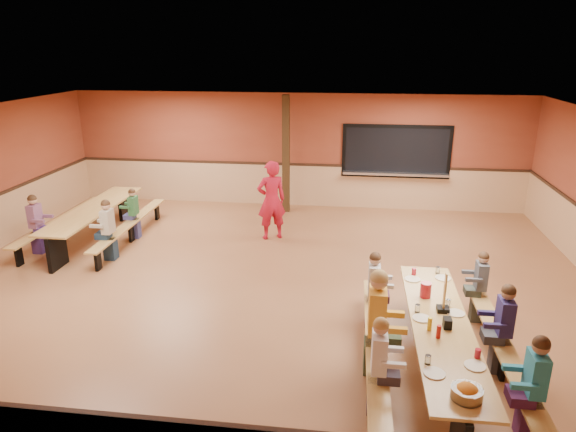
# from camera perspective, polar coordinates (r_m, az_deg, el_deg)

# --- Properties ---
(ground) EXTENTS (12.00, 12.00, 0.00)m
(ground) POSITION_cam_1_polar(r_m,az_deg,el_deg) (9.47, -2.55, -7.60)
(ground) COLOR brown
(ground) RESTS_ON ground
(room_envelope) EXTENTS (12.04, 10.04, 3.02)m
(room_envelope) POSITION_cam_1_polar(r_m,az_deg,el_deg) (9.19, -2.61, -3.73)
(room_envelope) COLOR brown
(room_envelope) RESTS_ON ground
(kitchen_pass_through) EXTENTS (2.78, 0.28, 1.38)m
(kitchen_pass_through) POSITION_cam_1_polar(r_m,az_deg,el_deg) (13.65, 11.92, 6.78)
(kitchen_pass_through) COLOR black
(kitchen_pass_through) RESTS_ON ground
(structural_post) EXTENTS (0.18, 0.18, 3.00)m
(structural_post) POSITION_cam_1_polar(r_m,az_deg,el_deg) (13.16, -0.22, 6.81)
(structural_post) COLOR black
(structural_post) RESTS_ON ground
(cafeteria_table_main) EXTENTS (1.91, 3.70, 0.74)m
(cafeteria_table_main) POSITION_cam_1_polar(r_m,az_deg,el_deg) (7.15, 16.48, -12.90)
(cafeteria_table_main) COLOR #B58C47
(cafeteria_table_main) RESTS_ON ground
(cafeteria_table_second) EXTENTS (1.91, 3.70, 0.74)m
(cafeteria_table_second) POSITION_cam_1_polar(r_m,az_deg,el_deg) (12.16, -20.72, -0.15)
(cafeteria_table_second) COLOR #B58C47
(cafeteria_table_second) RESTS_ON ground
(seated_child_white_left) EXTENTS (0.38, 0.31, 1.23)m
(seated_child_white_left) POSITION_cam_1_polar(r_m,az_deg,el_deg) (6.29, 10.01, -16.16)
(seated_child_white_left) COLOR white
(seated_child_white_left) RESTS_ON ground
(seated_adult_yellow) EXTENTS (0.48, 0.40, 1.45)m
(seated_adult_yellow) POSITION_cam_1_polar(r_m,az_deg,el_deg) (6.91, 9.81, -11.65)
(seated_adult_yellow) COLOR gold
(seated_adult_yellow) RESTS_ON ground
(seated_child_grey_left) EXTENTS (0.37, 0.30, 1.21)m
(seated_child_grey_left) POSITION_cam_1_polar(r_m,az_deg,el_deg) (8.01, 9.47, -8.15)
(seated_child_grey_left) COLOR #BDBDBD
(seated_child_grey_left) RESTS_ON ground
(seated_child_teal_right) EXTENTS (0.39, 0.32, 1.25)m
(seated_child_teal_right) POSITION_cam_1_polar(r_m,az_deg,el_deg) (6.43, 25.61, -16.93)
(seated_child_teal_right) COLOR teal
(seated_child_teal_right) RESTS_ON ground
(seated_child_navy_right) EXTENTS (0.39, 0.32, 1.25)m
(seated_child_navy_right) POSITION_cam_1_polar(r_m,az_deg,el_deg) (7.43, 22.78, -11.54)
(seated_child_navy_right) COLOR navy
(seated_child_navy_right) RESTS_ON ground
(seated_child_char_right) EXTENTS (0.34, 0.28, 1.15)m
(seated_child_char_right) POSITION_cam_1_polar(r_m,az_deg,el_deg) (8.60, 20.53, -7.42)
(seated_child_char_right) COLOR #494C53
(seated_child_char_right) RESTS_ON ground
(seated_child_purple_sec) EXTENTS (0.38, 0.31, 1.24)m
(seated_child_purple_sec) POSITION_cam_1_polar(r_m,az_deg,el_deg) (11.86, -26.18, -0.86)
(seated_child_purple_sec) COLOR #7A4A6C
(seated_child_purple_sec) RESTS_ON ground
(seated_child_green_sec) EXTENTS (0.33, 0.27, 1.13)m
(seated_child_green_sec) POSITION_cam_1_polar(r_m,az_deg,el_deg) (11.99, -16.74, 0.22)
(seated_child_green_sec) COLOR #2F6B3B
(seated_child_green_sec) RESTS_ON ground
(seated_child_tan_sec) EXTENTS (0.38, 0.31, 1.24)m
(seated_child_tan_sec) POSITION_cam_1_polar(r_m,az_deg,el_deg) (10.93, -19.32, -1.52)
(seated_child_tan_sec) COLOR #B0A790
(seated_child_tan_sec) RESTS_ON ground
(standing_woman) EXTENTS (0.77, 0.67, 1.79)m
(standing_woman) POSITION_cam_1_polar(r_m,az_deg,el_deg) (11.37, -1.85, 1.77)
(standing_woman) COLOR red
(standing_woman) RESTS_ON ground
(punch_pitcher) EXTENTS (0.16, 0.16, 0.22)m
(punch_pitcher) POSITION_cam_1_polar(r_m,az_deg,el_deg) (7.62, 15.05, -7.93)
(punch_pitcher) COLOR #B31729
(punch_pitcher) RESTS_ON cafeteria_table_main
(chip_bowl) EXTENTS (0.32, 0.32, 0.15)m
(chip_bowl) POSITION_cam_1_polar(r_m,az_deg,el_deg) (5.79, 19.26, -17.99)
(chip_bowl) COLOR orange
(chip_bowl) RESTS_ON cafeteria_table_main
(napkin_dispenser) EXTENTS (0.10, 0.14, 0.13)m
(napkin_dispenser) POSITION_cam_1_polar(r_m,az_deg,el_deg) (6.95, 17.29, -11.28)
(napkin_dispenser) COLOR black
(napkin_dispenser) RESTS_ON cafeteria_table_main
(condiment_mustard) EXTENTS (0.06, 0.06, 0.17)m
(condiment_mustard) POSITION_cam_1_polar(r_m,az_deg,el_deg) (6.83, 15.47, -11.47)
(condiment_mustard) COLOR yellow
(condiment_mustard) RESTS_ON cafeteria_table_main
(condiment_ketchup) EXTENTS (0.06, 0.06, 0.17)m
(condiment_ketchup) POSITION_cam_1_polar(r_m,az_deg,el_deg) (6.69, 16.40, -12.23)
(condiment_ketchup) COLOR #B2140F
(condiment_ketchup) RESTS_ON cafeteria_table_main
(table_paddle) EXTENTS (0.16, 0.16, 0.56)m
(table_paddle) POSITION_cam_1_polar(r_m,az_deg,el_deg) (7.30, 16.91, -9.13)
(table_paddle) COLOR black
(table_paddle) RESTS_ON cafeteria_table_main
(place_settings) EXTENTS (0.65, 3.30, 0.11)m
(place_settings) POSITION_cam_1_polar(r_m,az_deg,el_deg) (7.02, 16.69, -11.02)
(place_settings) COLOR beige
(place_settings) RESTS_ON cafeteria_table_main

